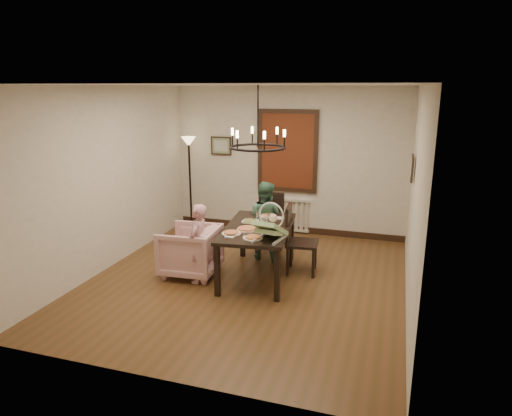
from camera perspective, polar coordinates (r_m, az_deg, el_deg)
The scene contains 17 objects.
room_shell at distance 6.75m, azimuth -0.25°, elevation 3.15°, with size 4.51×5.00×2.81m.
dining_table at distance 6.74m, azimuth 0.23°, elevation -3.02°, with size 1.12×1.76×0.78m.
chair_far at distance 7.82m, azimuth 1.67°, elevation -1.93°, with size 0.45×0.45×1.02m, color black, non-canonical shape.
chair_right at distance 6.97m, azimuth 5.80°, elevation -3.92°, with size 0.47×0.47×1.07m, color black, non-canonical shape.
armchair at distance 7.00m, azimuth -8.23°, elevation -5.30°, with size 0.81×0.83×0.75m, color beige.
elderly_woman at distance 6.69m, azimuth -7.25°, elevation -5.23°, with size 0.35×0.23×0.97m, color #CB8F9C.
seated_man at distance 7.54m, azimuth 1.07°, elevation -2.34°, with size 0.53×0.41×1.08m, color #426F57.
baby_bouncer at distance 6.12m, azimuth 1.79°, elevation -2.37°, with size 0.39×0.53×0.35m, color #A9D391, non-canonical shape.
salad_bowl at distance 6.79m, azimuth -0.72°, elevation -1.82°, with size 0.30×0.30×0.07m, color white.
pizza_platter at distance 6.54m, azimuth -1.17°, elevation -2.64°, with size 0.28×0.28×0.04m, color tan.
drinking_glass at distance 6.62m, azimuth 0.81°, elevation -1.99°, with size 0.07×0.07×0.13m, color silver.
window_blinds at distance 8.70m, azimuth 3.96°, elevation 7.11°, with size 1.00×0.03×1.40m, color maroon.
radiator at distance 8.98m, azimuth 3.85°, elevation -0.81°, with size 0.92×0.12×0.62m, color silver, non-canonical shape.
picture_back at distance 9.11m, azimuth -4.38°, elevation 7.76°, with size 0.42×0.03×0.36m, color black.
picture_right at distance 6.92m, azimuth 18.93°, elevation 4.75°, with size 0.42×0.03×0.36m, color black.
floor_lamp at distance 9.16m, azimuth -8.23°, elevation 2.94°, with size 0.30×0.30×1.80m, color black, non-canonical shape.
chandelier at distance 6.47m, azimuth 0.25°, elevation 7.59°, with size 0.80×0.80×0.04m, color black.
Camera 1 is at (2.01, -5.93, 2.77)m, focal length 32.00 mm.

